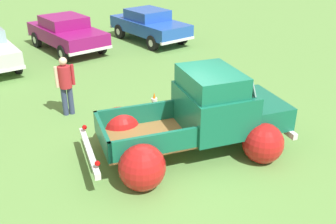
{
  "coord_description": "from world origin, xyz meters",
  "views": [
    {
      "loc": [
        -4.61,
        -6.13,
        4.69
      ],
      "look_at": [
        0.0,
        0.79,
        0.7
      ],
      "focal_mm": 40.71,
      "sensor_mm": 36.0,
      "label": 1
    }
  ],
  "objects_px": {
    "vintage_pickup_truck": "(203,120)",
    "lane_cone_0": "(154,103)",
    "show_car_1": "(66,32)",
    "spectator_0": "(65,83)",
    "show_car_2": "(149,24)",
    "lane_cone_1": "(194,93)"
  },
  "relations": [
    {
      "from": "vintage_pickup_truck",
      "to": "lane_cone_1",
      "type": "distance_m",
      "value": 2.69
    },
    {
      "from": "show_car_1",
      "to": "lane_cone_0",
      "type": "bearing_deg",
      "value": -7.26
    },
    {
      "from": "show_car_1",
      "to": "lane_cone_0",
      "type": "height_order",
      "value": "show_car_1"
    },
    {
      "from": "vintage_pickup_truck",
      "to": "lane_cone_0",
      "type": "bearing_deg",
      "value": 101.55
    },
    {
      "from": "show_car_1",
      "to": "lane_cone_0",
      "type": "distance_m",
      "value": 7.43
    },
    {
      "from": "spectator_0",
      "to": "show_car_1",
      "type": "bearing_deg",
      "value": -12.92
    },
    {
      "from": "spectator_0",
      "to": "lane_cone_1",
      "type": "bearing_deg",
      "value": -103.95
    },
    {
      "from": "show_car_2",
      "to": "spectator_0",
      "type": "distance_m",
      "value": 8.06
    },
    {
      "from": "lane_cone_1",
      "to": "show_car_1",
      "type": "bearing_deg",
      "value": 98.76
    },
    {
      "from": "show_car_1",
      "to": "spectator_0",
      "type": "distance_m",
      "value": 6.53
    },
    {
      "from": "spectator_0",
      "to": "lane_cone_1",
      "type": "height_order",
      "value": "spectator_0"
    },
    {
      "from": "lane_cone_0",
      "to": "lane_cone_1",
      "type": "distance_m",
      "value": 1.36
    },
    {
      "from": "vintage_pickup_truck",
      "to": "lane_cone_0",
      "type": "height_order",
      "value": "vintage_pickup_truck"
    },
    {
      "from": "show_car_2",
      "to": "vintage_pickup_truck",
      "type": "bearing_deg",
      "value": -28.73
    },
    {
      "from": "vintage_pickup_truck",
      "to": "lane_cone_1",
      "type": "height_order",
      "value": "vintage_pickup_truck"
    },
    {
      "from": "spectator_0",
      "to": "lane_cone_1",
      "type": "relative_size",
      "value": 2.64
    },
    {
      "from": "show_car_1",
      "to": "show_car_2",
      "type": "xyz_separation_m",
      "value": [
        3.69,
        -0.68,
        -0.0
      ]
    },
    {
      "from": "lane_cone_0",
      "to": "lane_cone_1",
      "type": "relative_size",
      "value": 1.0
    },
    {
      "from": "show_car_2",
      "to": "lane_cone_1",
      "type": "bearing_deg",
      "value": -25.45
    },
    {
      "from": "show_car_1",
      "to": "lane_cone_1",
      "type": "height_order",
      "value": "show_car_1"
    },
    {
      "from": "lane_cone_0",
      "to": "lane_cone_1",
      "type": "bearing_deg",
      "value": -1.3
    },
    {
      "from": "vintage_pickup_truck",
      "to": "show_car_2",
      "type": "bearing_deg",
      "value": 79.66
    }
  ]
}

